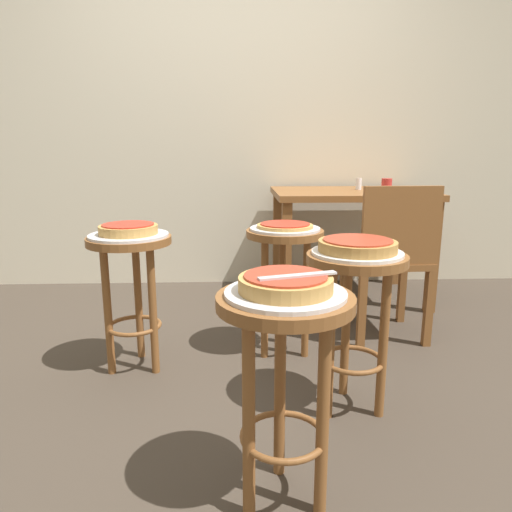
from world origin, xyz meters
The scene contains 19 objects.
ground_plane centered at (0.00, 0.00, 0.00)m, with size 6.00×6.00×0.00m, color #42382D.
back_wall centered at (0.00, 1.65, 1.50)m, with size 6.00×0.10×3.00m, color beige.
stool_foreground centered at (0.15, -0.76, 0.48)m, with size 0.38×0.38×0.64m.
serving_plate_foreground centered at (0.15, -0.76, 0.65)m, with size 0.33×0.33×0.01m, color silver.
pizza_foreground centered at (0.15, -0.76, 0.67)m, with size 0.26×0.26×0.05m.
stool_middle centered at (0.47, -0.27, 0.48)m, with size 0.38×0.38×0.64m.
serving_plate_middle centered at (0.47, -0.27, 0.65)m, with size 0.34×0.34×0.01m, color silver.
pizza_middle centered at (0.47, -0.27, 0.67)m, with size 0.29×0.29×0.05m.
stool_leftside centered at (-0.47, 0.14, 0.48)m, with size 0.38×0.38×0.64m.
serving_plate_leftside centered at (-0.47, 0.14, 0.65)m, with size 0.36×0.36×0.01m, color silver.
pizza_leftside centered at (-0.47, 0.14, 0.67)m, with size 0.26×0.26×0.05m.
stool_rear centered at (0.25, 0.28, 0.48)m, with size 0.38×0.38×0.64m.
serving_plate_rear centered at (0.25, 0.28, 0.65)m, with size 0.34×0.34×0.01m, color silver.
pizza_rear centered at (0.25, 0.28, 0.66)m, with size 0.27×0.27×0.02m.
dining_table centered at (0.79, 1.17, 0.64)m, with size 1.03×0.75×0.75m.
cup_near_edge centered at (0.97, 0.98, 0.80)m, with size 0.07×0.07×0.09m, color red.
condiment_shaker centered at (0.86, 1.24, 0.79)m, with size 0.04×0.04×0.08m, color white.
wooden_chair centered at (0.84, 0.43, 0.47)m, with size 0.42×0.42×0.85m.
pizza_server_knife centered at (0.18, -0.78, 0.70)m, with size 0.22×0.02×0.01m, color silver.
Camera 1 is at (0.01, -1.96, 1.03)m, focal length 32.69 mm.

